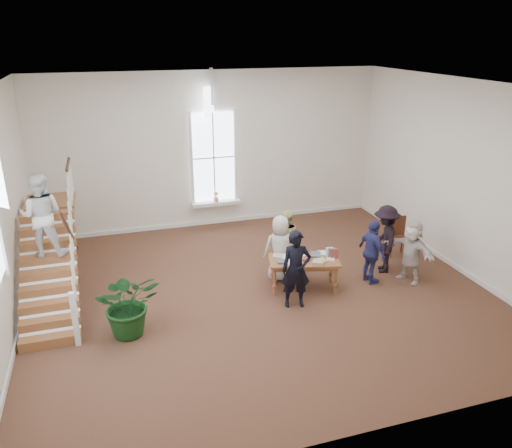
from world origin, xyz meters
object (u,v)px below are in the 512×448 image
object	(u,v)px
police_officer	(296,269)
person_yellow	(285,240)
elderly_woman	(280,248)
library_table	(304,263)
side_chair	(397,233)
woman_cluster_c	(411,251)
woman_cluster_a	(372,252)
floor_plant	(129,303)
woman_cluster_b	(385,239)

from	to	relation	value
police_officer	person_yellow	size ratio (longest dim) A/B	1.12
elderly_woman	person_yellow	distance (m)	0.58
library_table	elderly_woman	bearing A→B (deg)	134.89
person_yellow	side_chair	world-z (taller)	person_yellow
woman_cluster_c	side_chair	xyz separation A→B (m)	(0.54, 1.42, -0.17)
police_officer	woman_cluster_a	distance (m)	2.10
woman_cluster_c	floor_plant	world-z (taller)	woman_cluster_c
woman_cluster_a	woman_cluster_c	bearing A→B (deg)	-109.30
library_table	floor_plant	world-z (taller)	floor_plant
woman_cluster_c	woman_cluster_b	bearing A→B (deg)	-174.81
woman_cluster_b	library_table	bearing A→B (deg)	-59.45
police_officer	person_yellow	distance (m)	1.80
person_yellow	woman_cluster_c	distance (m)	2.95
woman_cluster_a	woman_cluster_b	bearing A→B (deg)	-59.91
police_officer	woman_cluster_a	world-z (taller)	police_officer
elderly_woman	woman_cluster_c	world-z (taller)	elderly_woman
library_table	woman_cluster_c	world-z (taller)	woman_cluster_c
elderly_woman	woman_cluster_b	distance (m)	2.57
person_yellow	side_chair	size ratio (longest dim) A/B	1.47
police_officer	floor_plant	size ratio (longest dim) A/B	1.27
elderly_woman	woman_cluster_a	size ratio (longest dim) A/B	1.03
library_table	elderly_woman	world-z (taller)	elderly_woman
woman_cluster_c	library_table	bearing A→B (deg)	-118.18
library_table	woman_cluster_c	size ratio (longest dim) A/B	1.14
woman_cluster_b	elderly_woman	bearing A→B (deg)	-73.91
woman_cluster_c	elderly_woman	bearing A→B (deg)	-128.58
woman_cluster_a	side_chair	distance (m)	1.89
side_chair	woman_cluster_c	bearing A→B (deg)	-92.88
elderly_woman	woman_cluster_c	xyz separation A→B (m)	(2.85, -0.98, -0.04)
woman_cluster_b	floor_plant	xyz separation A→B (m)	(-6.07, -0.98, -0.17)
library_table	elderly_woman	xyz separation A→B (m)	(-0.35, 0.60, 0.14)
library_table	woman_cluster_a	bearing A→B (deg)	8.40
library_table	woman_cluster_c	xyz separation A→B (m)	(2.50, -0.38, 0.10)
library_table	side_chair	distance (m)	3.21
police_officer	side_chair	size ratio (longest dim) A/B	1.65
library_table	person_yellow	distance (m)	1.11
elderly_woman	woman_cluster_a	xyz separation A→B (m)	(1.95, -0.78, -0.02)
library_table	side_chair	xyz separation A→B (m)	(3.04, 1.04, -0.07)
person_yellow	library_table	bearing A→B (deg)	92.64
person_yellow	woman_cluster_c	size ratio (longest dim) A/B	1.01
person_yellow	woman_cluster_a	xyz separation A→B (m)	(1.65, -1.28, 0.01)
police_officer	woman_cluster_b	size ratio (longest dim) A/B	1.02
woman_cluster_a	person_yellow	bearing A→B (deg)	45.40
elderly_woman	floor_plant	world-z (taller)	elderly_woman
police_officer	floor_plant	distance (m)	3.43
floor_plant	woman_cluster_c	bearing A→B (deg)	2.94
woman_cluster_b	woman_cluster_c	size ratio (longest dim) A/B	1.12
floor_plant	side_chair	distance (m)	7.13
police_officer	elderly_woman	world-z (taller)	police_officer
elderly_woman	floor_plant	bearing A→B (deg)	29.53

